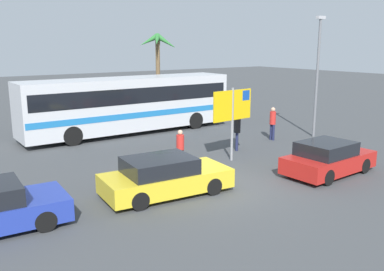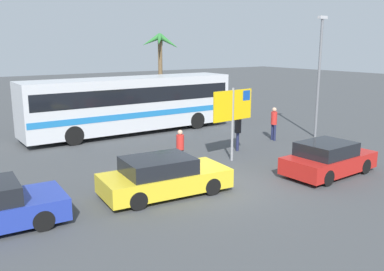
{
  "view_description": "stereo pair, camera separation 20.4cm",
  "coord_description": "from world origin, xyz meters",
  "px_view_note": "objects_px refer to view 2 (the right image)",
  "views": [
    {
      "loc": [
        -8.91,
        -11.06,
        5.01
      ],
      "look_at": [
        0.82,
        2.77,
        1.3
      ],
      "focal_mm": 39.0,
      "sensor_mm": 36.0,
      "label": 1
    },
    {
      "loc": [
        -8.74,
        -11.18,
        5.01
      ],
      "look_at": [
        0.82,
        2.77,
        1.3
      ],
      "focal_mm": 39.0,
      "sensor_mm": 36.0,
      "label": 2
    }
  ],
  "objects_px": {
    "car_yellow": "(163,177)",
    "pedestrian_crossing_lot": "(274,121)",
    "ferry_sign": "(234,108)",
    "car_red": "(328,159)",
    "pedestrian_by_bus": "(238,129)",
    "bus_front_coach": "(131,102)",
    "pedestrian_near_sign": "(180,146)"
  },
  "relations": [
    {
      "from": "pedestrian_by_bus",
      "to": "ferry_sign",
      "type": "bearing_deg",
      "value": -93.71
    },
    {
      "from": "bus_front_coach",
      "to": "car_red",
      "type": "xyz_separation_m",
      "value": [
        2.77,
        -11.53,
        -1.15
      ]
    },
    {
      "from": "pedestrian_near_sign",
      "to": "pedestrian_by_bus",
      "type": "bearing_deg",
      "value": -71.28
    },
    {
      "from": "bus_front_coach",
      "to": "ferry_sign",
      "type": "height_order",
      "value": "ferry_sign"
    },
    {
      "from": "car_red",
      "to": "car_yellow",
      "type": "bearing_deg",
      "value": 162.52
    },
    {
      "from": "bus_front_coach",
      "to": "car_yellow",
      "type": "distance_m",
      "value": 10.53
    },
    {
      "from": "bus_front_coach",
      "to": "car_yellow",
      "type": "bearing_deg",
      "value": -110.52
    },
    {
      "from": "pedestrian_crossing_lot",
      "to": "pedestrian_by_bus",
      "type": "bearing_deg",
      "value": 11.93
    },
    {
      "from": "car_red",
      "to": "bus_front_coach",
      "type": "bearing_deg",
      "value": 101.07
    },
    {
      "from": "ferry_sign",
      "to": "car_red",
      "type": "xyz_separation_m",
      "value": [
        1.73,
        -3.71,
        -1.69
      ]
    },
    {
      "from": "car_red",
      "to": "pedestrian_near_sign",
      "type": "distance_m",
      "value": 5.89
    },
    {
      "from": "car_yellow",
      "to": "pedestrian_crossing_lot",
      "type": "bearing_deg",
      "value": 27.85
    },
    {
      "from": "bus_front_coach",
      "to": "pedestrian_near_sign",
      "type": "relative_size",
      "value": 7.64
    },
    {
      "from": "ferry_sign",
      "to": "pedestrian_near_sign",
      "type": "xyz_separation_m",
      "value": [
        -2.52,
        0.34,
        -1.39
      ]
    },
    {
      "from": "pedestrian_by_bus",
      "to": "car_red",
      "type": "bearing_deg",
      "value": -41.52
    },
    {
      "from": "car_red",
      "to": "pedestrian_crossing_lot",
      "type": "height_order",
      "value": "pedestrian_crossing_lot"
    },
    {
      "from": "ferry_sign",
      "to": "pedestrian_crossing_lot",
      "type": "height_order",
      "value": "ferry_sign"
    },
    {
      "from": "pedestrian_near_sign",
      "to": "car_red",
      "type": "bearing_deg",
      "value": -127.68
    },
    {
      "from": "bus_front_coach",
      "to": "pedestrian_by_bus",
      "type": "height_order",
      "value": "bus_front_coach"
    },
    {
      "from": "car_yellow",
      "to": "pedestrian_crossing_lot",
      "type": "height_order",
      "value": "pedestrian_crossing_lot"
    },
    {
      "from": "pedestrian_crossing_lot",
      "to": "car_yellow",
      "type": "bearing_deg",
      "value": 23.6
    },
    {
      "from": "bus_front_coach",
      "to": "pedestrian_crossing_lot",
      "type": "distance_m",
      "value": 8.09
    },
    {
      "from": "car_yellow",
      "to": "car_red",
      "type": "xyz_separation_m",
      "value": [
        6.44,
        -1.73,
        -0.0
      ]
    },
    {
      "from": "ferry_sign",
      "to": "pedestrian_near_sign",
      "type": "distance_m",
      "value": 2.9
    },
    {
      "from": "car_yellow",
      "to": "pedestrian_near_sign",
      "type": "relative_size",
      "value": 2.8
    },
    {
      "from": "pedestrian_by_bus",
      "to": "pedestrian_crossing_lot",
      "type": "bearing_deg",
      "value": 54.79
    },
    {
      "from": "car_red",
      "to": "pedestrian_by_bus",
      "type": "xyz_separation_m",
      "value": [
        -0.41,
        4.93,
        0.43
      ]
    },
    {
      "from": "bus_front_coach",
      "to": "ferry_sign",
      "type": "xyz_separation_m",
      "value": [
        1.04,
        -7.81,
        0.54
      ]
    },
    {
      "from": "car_red",
      "to": "pedestrian_by_bus",
      "type": "bearing_deg",
      "value": 92.32
    },
    {
      "from": "bus_front_coach",
      "to": "pedestrian_by_bus",
      "type": "relative_size",
      "value": 6.81
    },
    {
      "from": "car_yellow",
      "to": "pedestrian_by_bus",
      "type": "xyz_separation_m",
      "value": [
        6.03,
        3.2,
        0.43
      ]
    },
    {
      "from": "bus_front_coach",
      "to": "car_yellow",
      "type": "xyz_separation_m",
      "value": [
        -3.67,
        -9.8,
        -1.15
      ]
    }
  ]
}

